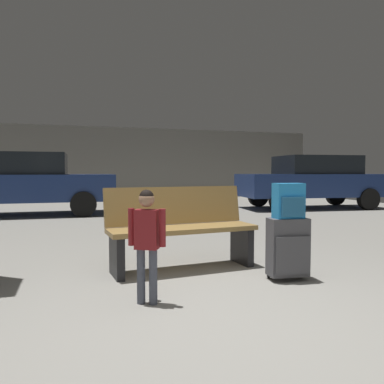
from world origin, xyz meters
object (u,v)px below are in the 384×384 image
bench (181,228)px  parked_car_side (312,180)px  backpack_bright (289,201)px  suitcase (288,247)px  parked_car_far (26,182)px  child (147,234)px

bench → parked_car_side: 7.80m
bench → backpack_bright: (0.87, -0.75, 0.33)m
backpack_bright → suitcase: bearing=109.3°
bench → parked_car_far: (-2.22, 6.06, 0.36)m
child → parked_car_far: size_ratio=0.22×
parked_car_far → suitcase: bearing=-65.6°
bench → parked_car_far: size_ratio=0.40×
backpack_bright → child: (-1.44, -0.26, -0.21)m
suitcase → parked_car_far: (-3.09, 6.81, 0.48)m
child → parked_car_side: bearing=47.2°
bench → suitcase: bench is taller
suitcase → child: child is taller
bench → child: 1.16m
suitcase → backpack_bright: bearing=-70.7°
suitcase → backpack_bright: size_ratio=1.78×
suitcase → backpack_bright: 0.45m
suitcase → parked_car_side: 7.81m
parked_car_side → parked_car_far: bearing=176.1°
backpack_bright → parked_car_far: 7.48m
bench → parked_car_side: size_ratio=0.39×
bench → backpack_bright: 1.20m
bench → parked_car_side: parked_car_side is taller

